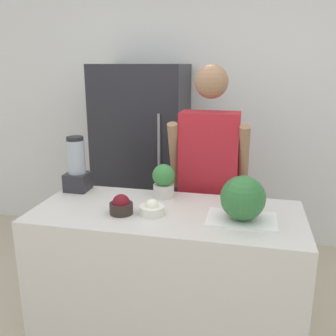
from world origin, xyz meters
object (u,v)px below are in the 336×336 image
object	(u,v)px
person	(208,186)
bowl_cream	(152,209)
watermelon	(243,198)
refrigerator	(143,159)
potted_plant	(164,180)
bowl_cherries	(121,206)
blender	(77,167)

from	to	relation	value
person	bowl_cream	distance (m)	0.66
bowl_cream	person	bearing A→B (deg)	67.83
person	watermelon	size ratio (longest dim) A/B	7.17
person	refrigerator	bearing A→B (deg)	132.72
watermelon	bowl_cream	distance (m)	0.51
bowl_cream	potted_plant	xyz separation A→B (m)	(-0.00, 0.30, 0.08)
bowl_cream	bowl_cherries	bearing A→B (deg)	-171.80
refrigerator	bowl_cherries	size ratio (longest dim) A/B	12.99
potted_plant	watermelon	bearing A→B (deg)	-30.04
refrigerator	blender	bearing A→B (deg)	-97.52
watermelon	blender	size ratio (longest dim) A/B	0.66
refrigerator	potted_plant	distance (m)	1.17
person	bowl_cream	bearing A→B (deg)	-112.17
blender	potted_plant	distance (m)	0.60
person	blender	xyz separation A→B (m)	(-0.85, -0.31, 0.17)
refrigerator	bowl_cream	xyz separation A→B (m)	(0.46, -1.38, 0.08)
refrigerator	person	size ratio (longest dim) A/B	1.00
watermelon	blender	distance (m)	1.14
person	watermelon	distance (m)	0.67
person	watermelon	world-z (taller)	person
bowl_cherries	potted_plant	bearing A→B (deg)	62.39
refrigerator	watermelon	distance (m)	1.68
blender	potted_plant	world-z (taller)	blender
bowl_cherries	bowl_cream	world-z (taller)	bowl_cherries
bowl_cherries	blender	distance (m)	0.55
bowl_cream	blender	xyz separation A→B (m)	(-0.60, 0.30, 0.13)
bowl_cream	blender	world-z (taller)	blender
refrigerator	watermelon	size ratio (longest dim) A/B	7.16
watermelon	person	bearing A→B (deg)	112.80
bowl_cherries	potted_plant	distance (m)	0.37
bowl_cherries	blender	world-z (taller)	blender
person	bowl_cherries	bearing A→B (deg)	-123.62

